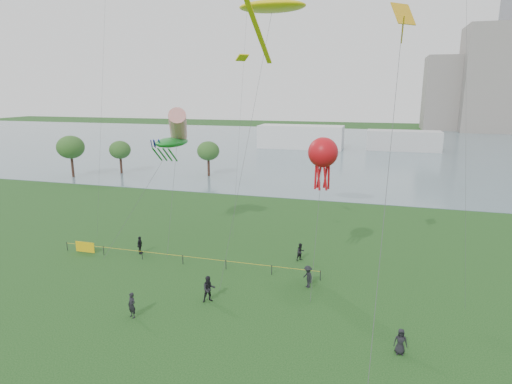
# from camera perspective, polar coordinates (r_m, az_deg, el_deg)

# --- Properties ---
(lake) EXTENTS (400.00, 120.00, 0.08)m
(lake) POSITION_cam_1_polar(r_m,az_deg,el_deg) (118.60, 12.14, 5.84)
(lake) COLOR slate
(lake) RESTS_ON ground_plane
(building_mid) EXTENTS (20.00, 20.00, 38.00)m
(building_mid) POSITION_cam_1_polar(r_m,az_deg,el_deg) (183.48, 28.79, 13.01)
(building_mid) COLOR gray
(building_mid) RESTS_ON ground_plane
(building_low) EXTENTS (16.00, 18.00, 28.00)m
(building_low) POSITION_cam_1_polar(r_m,az_deg,el_deg) (186.99, 23.96, 11.93)
(building_low) COLOR slate
(building_low) RESTS_ON ground_plane
(pavilion_left) EXTENTS (22.00, 8.00, 6.00)m
(pavilion_left) POSITION_cam_1_polar(r_m,az_deg,el_deg) (114.77, 6.00, 7.33)
(pavilion_left) COLOR silver
(pavilion_left) RESTS_ON ground_plane
(pavilion_right) EXTENTS (18.00, 7.00, 5.00)m
(pavilion_right) POSITION_cam_1_polar(r_m,az_deg,el_deg) (116.23, 19.06, 6.50)
(pavilion_right) COLOR silver
(pavilion_right) RESTS_ON ground_plane
(trees) EXTENTS (26.79, 11.97, 7.31)m
(trees) POSITION_cam_1_polar(r_m,az_deg,el_deg) (79.23, -17.38, 5.49)
(trees) COLOR #331E17
(trees) RESTS_ON ground_plane
(fence) EXTENTS (24.07, 0.07, 1.05)m
(fence) POSITION_cam_1_polar(r_m,az_deg,el_deg) (41.15, -17.52, -7.53)
(fence) COLOR black
(fence) RESTS_ON ground_plane
(spectator_a) EXTENTS (1.20, 1.14, 1.94)m
(spectator_a) POSITION_cam_1_polar(r_m,az_deg,el_deg) (31.48, -6.30, -12.73)
(spectator_a) COLOR black
(spectator_a) RESTS_ON ground_plane
(spectator_b) EXTENTS (1.22, 1.30, 1.76)m
(spectator_b) POSITION_cam_1_polar(r_m,az_deg,el_deg) (33.65, 6.92, -11.13)
(spectator_b) COLOR black
(spectator_b) RESTS_ON ground_plane
(spectator_c) EXTENTS (0.56, 1.04, 1.68)m
(spectator_c) POSITION_cam_1_polar(r_m,az_deg,el_deg) (41.34, -15.23, -6.85)
(spectator_c) COLOR black
(spectator_c) RESTS_ON ground_plane
(spectator_d) EXTENTS (0.79, 0.55, 1.55)m
(spectator_d) POSITION_cam_1_polar(r_m,az_deg,el_deg) (27.21, 18.71, -18.36)
(spectator_d) COLOR black
(spectator_d) RESTS_ON ground_plane
(spectator_f) EXTENTS (0.74, 0.62, 1.75)m
(spectator_f) POSITION_cam_1_polar(r_m,az_deg,el_deg) (30.52, -16.23, -14.29)
(spectator_f) COLOR black
(spectator_f) RESTS_ON ground_plane
(spectator_g) EXTENTS (0.97, 0.98, 1.60)m
(spectator_g) POSITION_cam_1_polar(r_m,az_deg,el_deg) (38.61, 5.96, -7.95)
(spectator_g) COLOR black
(spectator_g) RESTS_ON ground_plane
(kite_stingray) EXTENTS (5.52, 10.20, 21.82)m
(kite_stingray) POSITION_cam_1_polar(r_m,az_deg,el_deg) (37.40, 2.13, 23.41)
(kite_stingray) COLOR #3F3F42
(kite_windsock) EXTENTS (4.16, 7.13, 13.35)m
(kite_windsock) POSITION_cam_1_polar(r_m,az_deg,el_deg) (41.87, -10.37, 8.63)
(kite_windsock) COLOR #3F3F42
(kite_creature) EXTENTS (5.03, 9.55, 10.33)m
(kite_creature) POSITION_cam_1_polar(r_m,az_deg,el_deg) (43.13, -11.17, 6.50)
(kite_creature) COLOR #3F3F42
(kite_octopus) EXTENTS (2.32, 5.88, 11.34)m
(kite_octopus) POSITION_cam_1_polar(r_m,az_deg,el_deg) (33.30, 8.92, 5.14)
(kite_octopus) COLOR #3F3F42
(kite_delta) EXTENTS (1.64, 15.17, 19.80)m
(kite_delta) POSITION_cam_1_polar(r_m,az_deg,el_deg) (27.48, 18.85, 19.54)
(kite_delta) COLOR #3F3F42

